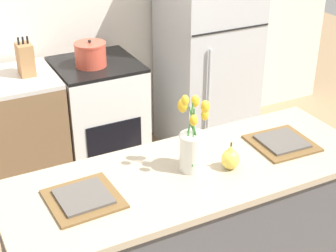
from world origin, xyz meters
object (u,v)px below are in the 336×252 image
Objects in this scene: stove_range at (100,118)px; flower_vase at (193,145)px; cooking_pot at (91,54)px; knife_block at (25,59)px; refrigerator at (208,45)px; pear_figurine at (230,158)px; plate_setting_left at (83,198)px; plate_setting_right at (282,143)px.

flower_vase is at bearing -93.31° from stove_range.
knife_block is at bearing 174.88° from cooking_pot.
knife_block reaches higher than stove_range.
flower_vase is at bearing -75.60° from knife_block.
knife_block is at bearing -179.80° from stove_range.
knife_block reaches higher than cooking_pot.
refrigerator is 6.61× the size of knife_block.
pear_figurine is (0.16, -0.08, -0.07)m from flower_vase.
flower_vase reaches higher than stove_range.
cooking_pot reaches higher than pear_figurine.
stove_range is at bearing 0.20° from knife_block.
knife_block is (0.14, 1.59, 0.09)m from plate_setting_left.
knife_block reaches higher than pear_figurine.
stove_range is 0.54m from cooking_pot.
flower_vase reaches higher than plate_setting_right.
cooking_pot is (0.59, 1.55, 0.06)m from plate_setting_left.
cooking_pot reaches higher than stove_range.
plate_setting_right is at bearing -0.60° from flower_vase.
pear_figurine is (0.07, -1.67, 0.52)m from stove_range.
stove_range is at bearing 86.69° from flower_vase.
plate_setting_left is 1.00× the size of plate_setting_right.
plate_setting_left is at bearing -110.68° from cooking_pot.
cooking_pot is (-1.00, -0.04, 0.10)m from refrigerator.
cooking_pot is at bearing -5.12° from knife_block.
refrigerator is at bearing 2.45° from cooking_pot.
cooking_pot reaches higher than plate_setting_right.
refrigerator is 1.89m from pear_figurine.
refrigerator reaches higher than knife_block.
plate_setting_left and plate_setting_right have the same top height.
knife_block is at bearing 120.43° from plate_setting_right.
cooking_pot is at bearing 94.18° from pear_figurine.
flower_vase is 2.77× the size of pear_figurine.
refrigerator is at bearing 72.14° from plate_setting_right.
knife_block is at bearing -179.90° from refrigerator.
plate_setting_right is 1.38× the size of cooking_pot.
stove_range is 2.88× the size of plate_setting_left.
refrigerator reaches higher than flower_vase.
refrigerator is 1.91m from flower_vase.
stove_range is 1.70m from flower_vase.
cooking_pot is at bearing -139.99° from stove_range.
plate_setting_right reaches higher than stove_range.
plate_setting_right is 1.16× the size of knife_block.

